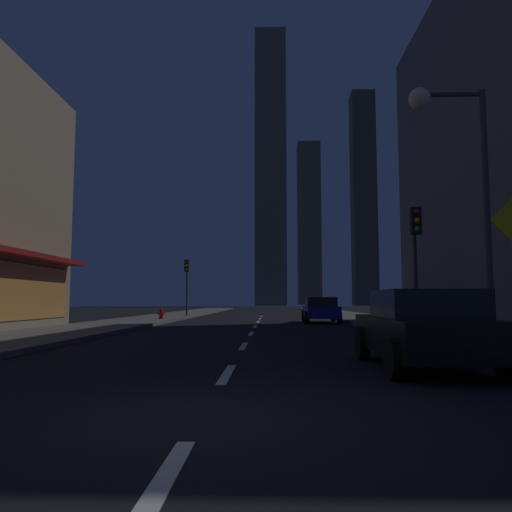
{
  "coord_description": "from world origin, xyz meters",
  "views": [
    {
      "loc": [
        0.75,
        -5.37,
        1.25
      ],
      "look_at": [
        0.0,
        19.92,
        3.54
      ],
      "focal_mm": 34.73,
      "sensor_mm": 36.0,
      "label": 1
    }
  ],
  "objects": [
    {
      "name": "skyscraper_distant_mid",
      "position": [
        13.62,
        158.19,
        26.97
      ],
      "size": [
        7.5,
        7.87,
        53.94
      ],
      "primitive_type": "cube",
      "color": "brown",
      "rests_on": "ground"
    },
    {
      "name": "ground_plane",
      "position": [
        0.0,
        32.0,
        -0.05
      ],
      "size": [
        78.0,
        136.0,
        0.1
      ],
      "primitive_type": "cube",
      "color": "black"
    },
    {
      "name": "skyscraper_distant_tall",
      "position": [
        0.81,
        116.85,
        34.87
      ],
      "size": [
        7.78,
        7.67,
        69.74
      ],
      "primitive_type": "cube",
      "color": "#65604C",
      "rests_on": "ground"
    },
    {
      "name": "car_parked_near",
      "position": [
        3.6,
        4.0,
        0.74
      ],
      "size": [
        1.98,
        4.24,
        1.45
      ],
      "color": "black",
      "rests_on": "ground"
    },
    {
      "name": "fire_hydrant_far_left",
      "position": [
        -5.9,
        24.62,
        0.45
      ],
      "size": [
        0.42,
        0.3,
        0.65
      ],
      "color": "red",
      "rests_on": "sidewalk_left"
    },
    {
      "name": "lane_marking_center",
      "position": [
        0.0,
        16.2,
        0.01
      ],
      "size": [
        0.16,
        38.6,
        0.01
      ],
      "color": "silver",
      "rests_on": "ground"
    },
    {
      "name": "skyscraper_distant_short",
      "position": [
        24.06,
        117.14,
        26.91
      ],
      "size": [
        5.75,
        5.63,
        53.81
      ],
      "primitive_type": "cube",
      "color": "#454134",
      "rests_on": "ground"
    },
    {
      "name": "sidewalk_left",
      "position": [
        -7.0,
        32.0,
        0.07
      ],
      "size": [
        4.0,
        76.0,
        0.15
      ],
      "primitive_type": "cube",
      "color": "#605E59",
      "rests_on": "ground"
    },
    {
      "name": "traffic_light_far_left",
      "position": [
        -5.5,
        31.26,
        3.19
      ],
      "size": [
        0.32,
        0.48,
        4.2
      ],
      "color": "#2D2D2D",
      "rests_on": "sidewalk_left"
    },
    {
      "name": "street_lamp_right",
      "position": [
        5.38,
        7.09,
        5.07
      ],
      "size": [
        1.96,
        0.56,
        6.58
      ],
      "color": "#38383D",
      "rests_on": "sidewalk_right"
    },
    {
      "name": "traffic_light_near_right",
      "position": [
        5.5,
        10.83,
        3.19
      ],
      "size": [
        0.32,
        0.48,
        4.2
      ],
      "color": "#2D2D2D",
      "rests_on": "sidewalk_right"
    },
    {
      "name": "sidewalk_right",
      "position": [
        7.0,
        32.0,
        0.07
      ],
      "size": [
        4.0,
        76.0,
        0.15
      ],
      "primitive_type": "cube",
      "color": "#605E59",
      "rests_on": "ground"
    },
    {
      "name": "car_parked_far",
      "position": [
        3.6,
        23.07,
        0.74
      ],
      "size": [
        1.98,
        4.24,
        1.45
      ],
      "color": "navy",
      "rests_on": "ground"
    }
  ]
}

